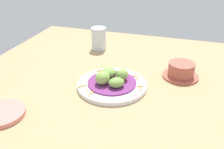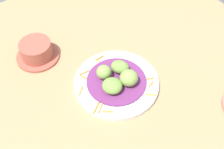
{
  "view_description": "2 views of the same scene",
  "coord_description": "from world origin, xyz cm",
  "px_view_note": "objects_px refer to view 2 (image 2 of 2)",
  "views": [
    {
      "loc": [
        -72.12,
        -22.2,
        46.5
      ],
      "look_at": [
        0.6,
        0.6,
        5.74
      ],
      "focal_mm": 40.07,
      "sensor_mm": 36.0,
      "label": 1
    },
    {
      "loc": [
        25.75,
        39.36,
        65.78
      ],
      "look_at": [
        -1.06,
        -1.83,
        4.89
      ],
      "focal_mm": 44.95,
      "sensor_mm": 36.0,
      "label": 2
    }
  ],
  "objects_px": {
    "main_plate": "(116,83)",
    "guac_scoop_center": "(120,67)",
    "guac_scoop_back": "(112,86)",
    "terracotta_bowl": "(37,51)",
    "guac_scoop_right": "(104,72)",
    "guac_scoop_left": "(129,78)"
  },
  "relations": [
    {
      "from": "guac_scoop_back",
      "to": "terracotta_bowl",
      "type": "xyz_separation_m",
      "value": [
        0.12,
        -0.24,
        -0.01
      ]
    },
    {
      "from": "main_plate",
      "to": "guac_scoop_left",
      "type": "height_order",
      "value": "guac_scoop_left"
    },
    {
      "from": "guac_scoop_right",
      "to": "guac_scoop_back",
      "type": "bearing_deg",
      "value": 84.02
    },
    {
      "from": "guac_scoop_back",
      "to": "terracotta_bowl",
      "type": "height_order",
      "value": "same"
    },
    {
      "from": "main_plate",
      "to": "guac_scoop_back",
      "type": "xyz_separation_m",
      "value": [
        0.03,
        0.02,
        0.03
      ]
    },
    {
      "from": "guac_scoop_center",
      "to": "terracotta_bowl",
      "type": "bearing_deg",
      "value": -49.02
    },
    {
      "from": "terracotta_bowl",
      "to": "guac_scoop_back",
      "type": "bearing_deg",
      "value": 115.54
    },
    {
      "from": "guac_scoop_back",
      "to": "terracotta_bowl",
      "type": "distance_m",
      "value": 0.27
    },
    {
      "from": "guac_scoop_back",
      "to": "terracotta_bowl",
      "type": "bearing_deg",
      "value": -64.46
    },
    {
      "from": "guac_scoop_left",
      "to": "terracotta_bowl",
      "type": "distance_m",
      "value": 0.3
    },
    {
      "from": "guac_scoop_center",
      "to": "guac_scoop_back",
      "type": "xyz_separation_m",
      "value": [
        0.06,
        0.04,
        0.0
      ]
    },
    {
      "from": "main_plate",
      "to": "guac_scoop_right",
      "type": "relative_size",
      "value": 5.7
    },
    {
      "from": "guac_scoop_center",
      "to": "main_plate",
      "type": "bearing_deg",
      "value": 39.02
    },
    {
      "from": "main_plate",
      "to": "terracotta_bowl",
      "type": "relative_size",
      "value": 1.84
    },
    {
      "from": "main_plate",
      "to": "guac_scoop_left",
      "type": "relative_size",
      "value": 4.76
    },
    {
      "from": "guac_scoop_left",
      "to": "guac_scoop_center",
      "type": "bearing_deg",
      "value": -95.98
    },
    {
      "from": "guac_scoop_center",
      "to": "guac_scoop_back",
      "type": "height_order",
      "value": "guac_scoop_back"
    },
    {
      "from": "main_plate",
      "to": "guac_scoop_center",
      "type": "xyz_separation_m",
      "value": [
        -0.03,
        -0.02,
        0.03
      ]
    },
    {
      "from": "main_plate",
      "to": "guac_scoop_right",
      "type": "distance_m",
      "value": 0.05
    },
    {
      "from": "guac_scoop_right",
      "to": "guac_scoop_center",
      "type": "bearing_deg",
      "value": 174.02
    },
    {
      "from": "guac_scoop_left",
      "to": "guac_scoop_back",
      "type": "relative_size",
      "value": 0.91
    },
    {
      "from": "guac_scoop_right",
      "to": "terracotta_bowl",
      "type": "height_order",
      "value": "guac_scoop_right"
    }
  ]
}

